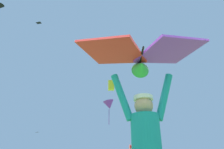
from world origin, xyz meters
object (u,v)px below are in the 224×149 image
held_stunt_kite (141,56)px  distant_kite_purple_low_right (109,105)px  distant_kite_black_far_center (39,23)px  distant_kite_yellow_mid_left (111,85)px  distant_kite_black_high_right (37,132)px  distant_kite_black_mid_right (0,7)px

held_stunt_kite → distant_kite_purple_low_right: 18.63m
distant_kite_black_far_center → distant_kite_purple_low_right: 13.89m
distant_kite_black_far_center → held_stunt_kite: bearing=-73.8°
distant_kite_yellow_mid_left → distant_kite_black_far_center: distant_kite_black_far_center is taller
distant_kite_black_high_right → distant_kite_purple_low_right: size_ratio=0.26×
distant_kite_black_mid_right → distant_kite_yellow_mid_left: bearing=-36.6°
distant_kite_yellow_mid_left → distant_kite_black_high_right: 19.43m
distant_kite_yellow_mid_left → distant_kite_black_mid_right: size_ratio=0.35×
distant_kite_black_far_center → distant_kite_yellow_mid_left: bearing=-45.5°
distant_kite_black_far_center → distant_kite_black_mid_right: (-5.85, 2.24, 3.60)m
held_stunt_kite → distant_kite_black_high_right: (-5.16, 29.65, 4.11)m
distant_kite_black_high_right → distant_kite_black_mid_right: size_ratio=0.32×
distant_kite_purple_low_right → distant_kite_yellow_mid_left: bearing=-99.9°
distant_kite_black_far_center → distant_kite_purple_low_right: (8.73, -1.72, -10.67)m
distant_kite_yellow_mid_left → distant_kite_purple_low_right: distant_kite_purple_low_right is taller
held_stunt_kite → distant_kite_black_high_right: size_ratio=2.58×
distant_kite_black_high_right → held_stunt_kite: bearing=-80.1°
distant_kite_yellow_mid_left → distant_kite_black_high_right: (-7.17, 18.05, -0.47)m
distant_kite_black_high_right → distant_kite_black_far_center: bearing=-92.7°
distant_kite_black_high_right → distant_kite_black_far_center: (-0.49, -10.26, 11.58)m
distant_kite_yellow_mid_left → distant_kite_black_far_center: size_ratio=0.96×
distant_kite_black_far_center → distant_kite_purple_low_right: distant_kite_black_far_center is taller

